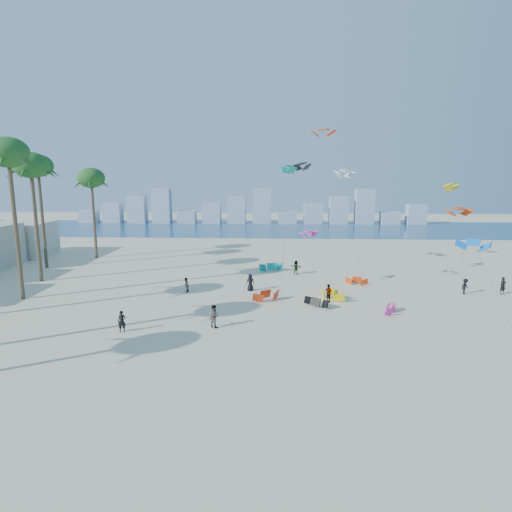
{
  "coord_description": "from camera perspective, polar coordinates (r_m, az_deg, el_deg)",
  "views": [
    {
      "loc": [
        4.87,
        -24.04,
        12.2
      ],
      "look_at": [
        3.0,
        16.0,
        4.5
      ],
      "focal_mm": 30.38,
      "sensor_mm": 36.0,
      "label": 1
    }
  ],
  "objects": [
    {
      "name": "ocean",
      "position": [
        96.94,
        -0.23,
        3.65
      ],
      "size": [
        220.0,
        220.0,
        0.0
      ],
      "primitive_type": "plane",
      "color": "navy",
      "rests_on": "ground"
    },
    {
      "name": "kitesurfer_mid",
      "position": [
        35.17,
        -5.59,
        -7.87
      ],
      "size": [
        1.14,
        1.08,
        1.86
      ],
      "primitive_type": "imported",
      "rotation": [
        0.0,
        0.0,
        2.56
      ],
      "color": "gray",
      "rests_on": "ground"
    },
    {
      "name": "flying_kites",
      "position": [
        48.6,
        14.75,
        9.66
      ],
      "size": [
        21.95,
        24.92,
        17.73
      ],
      "color": "#E532B0",
      "rests_on": "ground"
    },
    {
      "name": "ground",
      "position": [
        27.4,
        -8.16,
        -15.69
      ],
      "size": [
        220.0,
        220.0,
        0.0
      ],
      "primitive_type": "plane",
      "color": "beige",
      "rests_on": "ground"
    },
    {
      "name": "kitesurfer_near",
      "position": [
        35.58,
        -17.25,
        -8.23
      ],
      "size": [
        0.71,
        0.56,
        1.71
      ],
      "primitive_type": "imported",
      "rotation": [
        0.0,
        0.0,
        0.28
      ],
      "color": "black",
      "rests_on": "ground"
    },
    {
      "name": "grounded_kites",
      "position": [
        45.63,
        6.86,
        -4.12
      ],
      "size": [
        13.5,
        18.1,
        1.02
      ],
      "color": "red",
      "rests_on": "ground"
    },
    {
      "name": "distant_skyline",
      "position": [
        106.61,
        -0.6,
        5.97
      ],
      "size": [
        85.0,
        3.0,
        8.4
      ],
      "color": "#9EADBF",
      "rests_on": "ground"
    },
    {
      "name": "kitesurfers_far",
      "position": [
        47.04,
        9.66,
        -3.25
      ],
      "size": [
        33.21,
        12.73,
        1.8
      ],
      "color": "black",
      "rests_on": "ground"
    }
  ]
}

